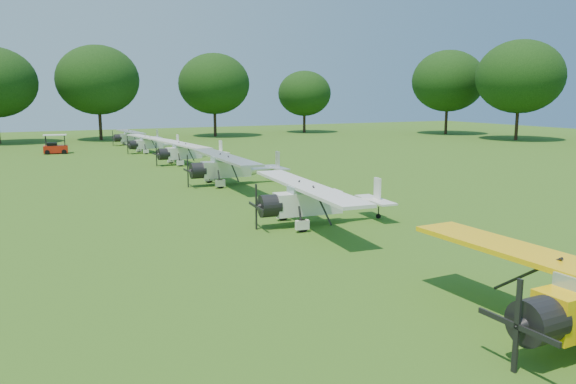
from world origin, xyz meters
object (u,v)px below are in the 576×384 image
at_px(aircraft_5, 189,151).
at_px(aircraft_7, 135,136).
at_px(golf_cart, 55,147).
at_px(aircraft_6, 153,142).
at_px(aircraft_4, 233,166).
at_px(aircraft_3, 318,199).

height_order(aircraft_5, aircraft_7, aircraft_5).
height_order(aircraft_5, golf_cart, aircraft_5).
bearing_deg(aircraft_6, aircraft_4, -97.31).
xyz_separation_m(aircraft_5, aircraft_6, (-0.69, 11.58, -0.10)).
xyz_separation_m(aircraft_7, golf_cart, (-9.73, -7.07, -0.42)).
bearing_deg(aircraft_6, aircraft_3, -98.42).
bearing_deg(aircraft_5, aircraft_7, 86.29).
distance_m(aircraft_7, golf_cart, 12.04).
xyz_separation_m(aircraft_3, aircraft_6, (0.34, 37.59, -0.15)).
bearing_deg(aircraft_4, aircraft_7, 91.95).
distance_m(aircraft_5, aircraft_7, 22.02).
bearing_deg(aircraft_5, aircraft_4, -97.18).
bearing_deg(aircraft_4, aircraft_6, 92.31).
relative_size(aircraft_5, golf_cart, 4.18).
height_order(aircraft_6, golf_cart, golf_cart).
xyz_separation_m(aircraft_4, aircraft_5, (0.43, 12.66, -0.09)).
bearing_deg(aircraft_5, golf_cart, 119.39).
xyz_separation_m(aircraft_5, golf_cart, (-10.31, 14.94, -0.53)).
bearing_deg(aircraft_4, aircraft_3, -90.83).
height_order(aircraft_7, golf_cart, golf_cart).
bearing_deg(aircraft_7, golf_cart, -148.16).
relative_size(aircraft_6, aircraft_7, 1.02).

